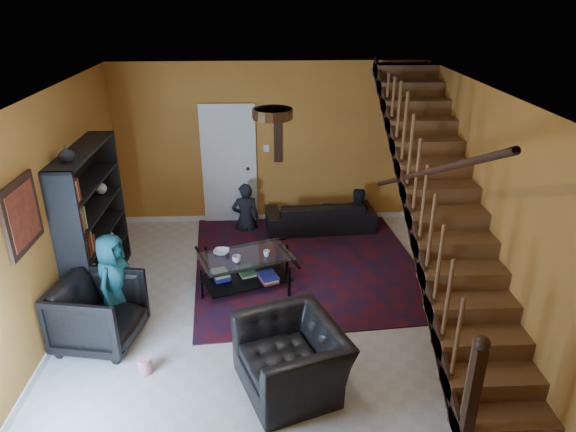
# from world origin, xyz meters

# --- Properties ---
(floor) EXTENTS (5.50, 5.50, 0.00)m
(floor) POSITION_xyz_m (0.00, 0.00, 0.00)
(floor) COLOR beige
(floor) RESTS_ON ground
(room) EXTENTS (5.50, 5.50, 5.50)m
(room) POSITION_xyz_m (-1.33, 1.33, 0.05)
(room) COLOR #C67B2C
(room) RESTS_ON ground
(staircase) EXTENTS (0.95, 5.02, 3.18)m
(staircase) POSITION_xyz_m (2.12, -0.00, 1.40)
(staircase) COLOR brown
(staircase) RESTS_ON floor
(bookshelf) EXTENTS (0.35, 1.80, 2.00)m
(bookshelf) POSITION_xyz_m (-2.40, 0.60, 0.96)
(bookshelf) COLOR black
(bookshelf) RESTS_ON floor
(door) EXTENTS (0.82, 0.05, 2.05)m
(door) POSITION_xyz_m (-0.70, 2.73, 1.02)
(door) COLOR silver
(door) RESTS_ON floor
(framed_picture) EXTENTS (0.04, 0.74, 0.74)m
(framed_picture) POSITION_xyz_m (-2.57, -0.90, 1.75)
(framed_picture) COLOR maroon
(framed_picture) RESTS_ON room
(wall_hanging) EXTENTS (0.14, 0.03, 0.90)m
(wall_hanging) POSITION_xyz_m (0.15, 2.73, 1.55)
(wall_hanging) COLOR black
(wall_hanging) RESTS_ON room
(ceiling_fixture) EXTENTS (0.40, 0.40, 0.10)m
(ceiling_fixture) POSITION_xyz_m (0.00, -0.80, 2.74)
(ceiling_fixture) COLOR #3F2814
(ceiling_fixture) RESTS_ON room
(rug) EXTENTS (3.64, 4.07, 0.02)m
(rug) POSITION_xyz_m (0.51, 1.20, 0.01)
(rug) COLOR #470C12
(rug) RESTS_ON floor
(sofa) EXTENTS (1.90, 0.85, 0.54)m
(sofa) POSITION_xyz_m (0.85, 2.30, 0.27)
(sofa) COLOR black
(sofa) RESTS_ON floor
(armchair_left) EXTENTS (1.05, 1.03, 0.82)m
(armchair_left) POSITION_xyz_m (-2.05, -0.71, 0.41)
(armchair_left) COLOR black
(armchair_left) RESTS_ON floor
(armchair_right) EXTENTS (1.29, 1.37, 0.72)m
(armchair_right) POSITION_xyz_m (0.15, -1.54, 0.36)
(armchair_right) COLOR black
(armchair_right) RESTS_ON floor
(person_adult_a) EXTENTS (0.51, 0.36, 1.30)m
(person_adult_a) POSITION_xyz_m (-0.43, 2.35, 0.20)
(person_adult_a) COLOR black
(person_adult_a) RESTS_ON sofa
(person_adult_b) EXTENTS (0.62, 0.51, 1.18)m
(person_adult_b) POSITION_xyz_m (1.50, 2.35, 0.14)
(person_adult_b) COLOR black
(person_adult_b) RESTS_ON sofa
(person_child) EXTENTS (0.52, 0.67, 1.22)m
(person_child) POSITION_xyz_m (-1.95, -0.32, 0.61)
(person_child) COLOR #1B5D67
(person_child) RESTS_ON armchair_left
(coffee_table) EXTENTS (1.41, 1.11, 0.47)m
(coffee_table) POSITION_xyz_m (-0.37, 0.49, 0.27)
(coffee_table) COLOR black
(coffee_table) RESTS_ON floor
(cup_a) EXTENTS (0.14, 0.14, 0.09)m
(cup_a) POSITION_xyz_m (-0.49, 0.32, 0.52)
(cup_a) COLOR #999999
(cup_a) RESTS_ON coffee_table
(cup_b) EXTENTS (0.10, 0.10, 0.09)m
(cup_b) POSITION_xyz_m (-0.08, 0.47, 0.51)
(cup_b) COLOR #999999
(cup_b) RESTS_ON coffee_table
(bowl) EXTENTS (0.25, 0.25, 0.05)m
(bowl) POSITION_xyz_m (-0.71, 0.57, 0.50)
(bowl) COLOR #999999
(bowl) RESTS_ON coffee_table
(vase) EXTENTS (0.18, 0.18, 0.19)m
(vase) POSITION_xyz_m (-2.41, 0.10, 2.10)
(vase) COLOR #999999
(vase) RESTS_ON bookshelf
(popcorn_bucket) EXTENTS (0.17, 0.17, 0.17)m
(popcorn_bucket) POSITION_xyz_m (-1.44, -1.28, 0.10)
(popcorn_bucket) COLOR red
(popcorn_bucket) RESTS_ON rug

